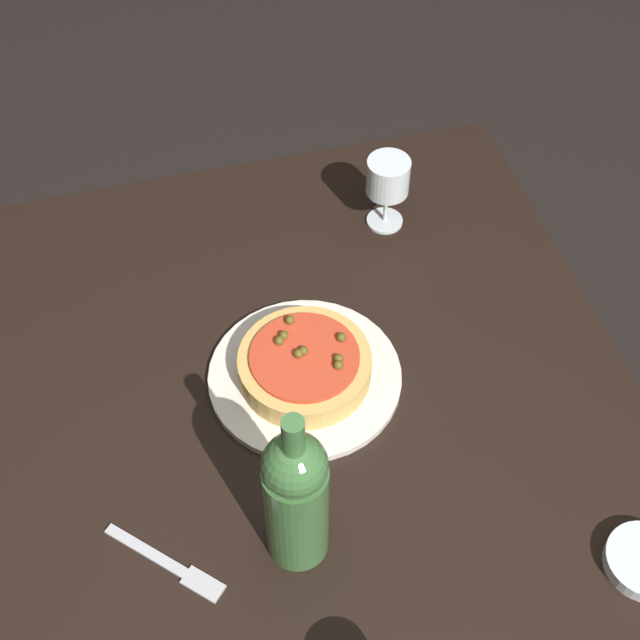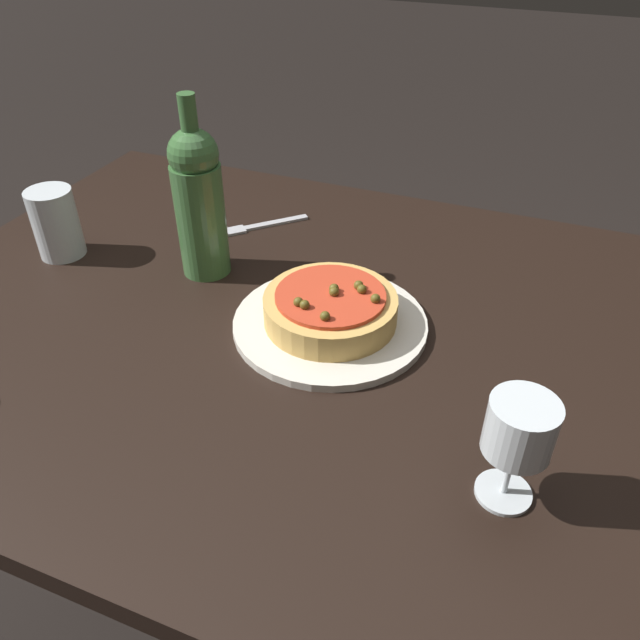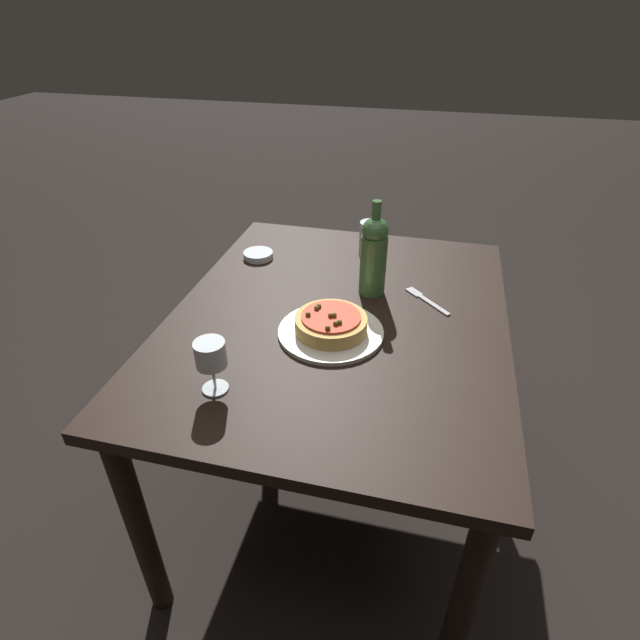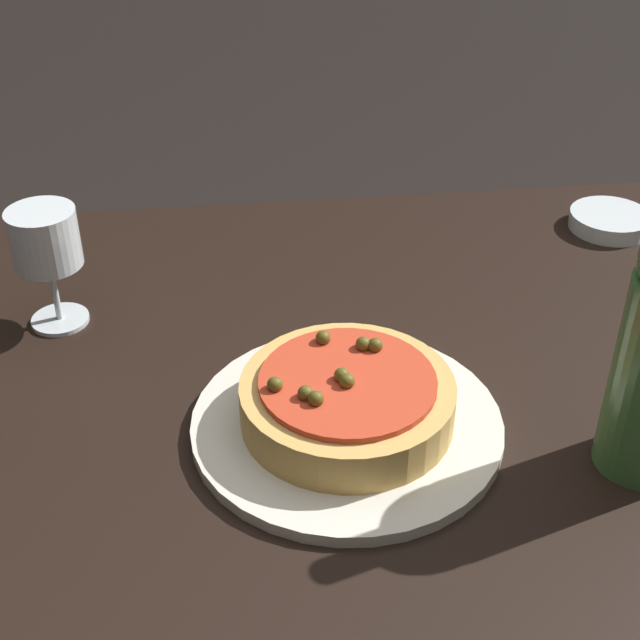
% 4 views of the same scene
% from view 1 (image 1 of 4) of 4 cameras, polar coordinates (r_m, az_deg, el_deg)
% --- Properties ---
extents(ground_plane, '(14.00, 14.00, 0.00)m').
position_cam_1_polar(ground_plane, '(1.93, 0.09, -18.99)').
color(ground_plane, black).
extents(dining_table, '(1.17, 0.93, 0.75)m').
position_cam_1_polar(dining_table, '(1.34, 0.13, -9.51)').
color(dining_table, black).
rests_on(dining_table, ground_plane).
extents(dinner_plate, '(0.28, 0.28, 0.01)m').
position_cam_1_polar(dinner_plate, '(1.30, -1.15, -3.68)').
color(dinner_plate, silver).
rests_on(dinner_plate, dining_table).
extents(pizza, '(0.19, 0.19, 0.06)m').
position_cam_1_polar(pizza, '(1.28, -1.16, -2.94)').
color(pizza, tan).
rests_on(pizza, dinner_plate).
extents(wine_glass, '(0.07, 0.07, 0.13)m').
position_cam_1_polar(wine_glass, '(1.45, 4.37, 8.95)').
color(wine_glass, silver).
rests_on(wine_glass, dining_table).
extents(wine_bottle, '(0.08, 0.08, 0.29)m').
position_cam_1_polar(wine_bottle, '(1.07, -1.55, -11.21)').
color(wine_bottle, '#3D6B38').
rests_on(wine_bottle, dining_table).
extents(fork, '(0.14, 0.14, 0.00)m').
position_cam_1_polar(fork, '(1.18, -9.51, -15.24)').
color(fork, '#B7B7BC').
rests_on(fork, dining_table).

